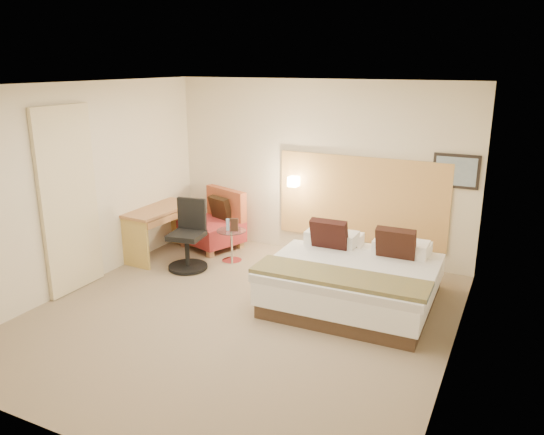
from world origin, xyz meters
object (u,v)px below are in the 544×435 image
at_px(lounge_chair, 215,225).
at_px(desk, 161,218).
at_px(desk_chair, 188,241).
at_px(side_table, 232,244).
at_px(bed, 354,278).

relative_size(lounge_chair, desk, 0.86).
relative_size(desk, desk_chair, 1.25).
bearing_deg(side_table, desk, -167.00).
height_order(side_table, desk_chair, desk_chair).
height_order(bed, desk, bed).
distance_m(bed, desk, 3.24).
height_order(lounge_chair, desk, lounge_chair).
relative_size(bed, side_table, 3.64).
relative_size(side_table, desk, 0.44).
bearing_deg(desk, side_table, 13.00).
relative_size(bed, desk_chair, 2.02).
relative_size(lounge_chair, desk_chair, 1.08).
height_order(bed, side_table, bed).
xyz_separation_m(bed, side_table, (-2.11, 0.55, -0.04)).
xyz_separation_m(bed, desk, (-3.21, 0.30, 0.29)).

